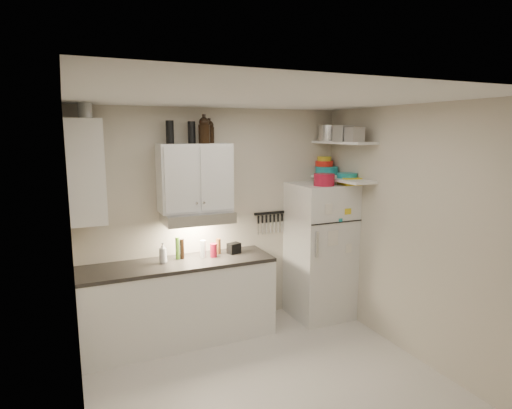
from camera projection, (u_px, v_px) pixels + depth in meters
name	position (u px, v px, depth m)	size (l,w,h in m)	color
floor	(271.00, 386.00, 3.97)	(3.20, 3.00, 0.02)	beige
ceiling	(273.00, 97.00, 3.54)	(3.20, 3.00, 0.02)	white
back_wall	(216.00, 219.00, 5.11)	(3.20, 0.02, 2.60)	beige
left_wall	(73.00, 275.00, 3.11)	(0.02, 3.00, 2.60)	beige
right_wall	(412.00, 233.00, 4.40)	(0.02, 3.00, 2.60)	beige
base_cabinet	(180.00, 303.00, 4.76)	(2.10, 0.60, 0.88)	white
countertop	(178.00, 264.00, 4.68)	(2.10, 0.62, 0.04)	#282623
upper_cabinet	(195.00, 178.00, 4.75)	(0.80, 0.33, 0.75)	white
side_cabinet	(85.00, 171.00, 4.15)	(0.33, 0.55, 1.00)	white
range_hood	(197.00, 217.00, 4.76)	(0.76, 0.46, 0.12)	silver
fridge	(320.00, 251.00, 5.38)	(0.70, 0.68, 1.70)	silver
shelf_hi	(343.00, 143.00, 5.11)	(0.30, 0.95, 0.03)	white
shelf_lo	(342.00, 179.00, 5.18)	(0.30, 0.95, 0.03)	white
knife_strip	(270.00, 213.00, 5.37)	(0.42, 0.02, 0.03)	black
dutch_oven	(324.00, 180.00, 5.03)	(0.25, 0.25, 0.14)	maroon
book_stack	(349.00, 181.00, 5.13)	(0.21, 0.26, 0.09)	yellow
spice_jar	(334.00, 180.00, 5.14)	(0.07, 0.07, 0.11)	silver
stock_pot	(329.00, 133.00, 5.34)	(0.27, 0.27, 0.19)	silver
tin_a	(344.00, 133.00, 4.96)	(0.19, 0.17, 0.19)	#AAAAAD
tin_b	(355.00, 135.00, 4.81)	(0.16, 0.16, 0.16)	#AAAAAD
bowl_teal	(327.00, 171.00, 5.47)	(0.28, 0.28, 0.11)	teal
bowl_orange	(324.00, 164.00, 5.51)	(0.23, 0.23, 0.07)	red
bowl_yellow	(324.00, 159.00, 5.50)	(0.18, 0.18, 0.06)	gold
plates	(347.00, 175.00, 5.17)	(0.24, 0.24, 0.06)	teal
growler_a	(204.00, 130.00, 4.63)	(0.12, 0.12, 0.29)	black
growler_b	(209.00, 132.00, 4.81)	(0.11, 0.11, 0.26)	black
thermos_a	(192.00, 132.00, 4.64)	(0.08, 0.08, 0.24)	black
thermos_b	(170.00, 132.00, 4.58)	(0.09, 0.09, 0.25)	black
side_jar	(85.00, 109.00, 4.08)	(0.13, 0.13, 0.17)	silver
soap_bottle	(163.00, 252.00, 4.62)	(0.10, 0.10, 0.26)	white
pepper_mill	(218.00, 246.00, 4.97)	(0.06, 0.06, 0.18)	brown
oil_bottle	(178.00, 248.00, 4.77)	(0.05, 0.05, 0.25)	#3D6A1A
vinegar_bottle	(182.00, 249.00, 4.78)	(0.05, 0.05, 0.23)	black
clear_bottle	(203.00, 249.00, 4.85)	(0.07, 0.07, 0.20)	silver
red_jar	(214.00, 250.00, 4.85)	(0.08, 0.08, 0.16)	maroon
caddy	(234.00, 248.00, 5.01)	(0.14, 0.10, 0.12)	black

